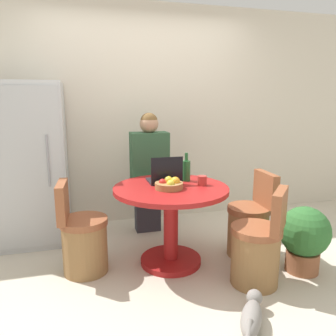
% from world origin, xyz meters
% --- Properties ---
extents(ground_plane, '(12.00, 12.00, 0.00)m').
position_xyz_m(ground_plane, '(0.00, 0.00, 0.00)').
color(ground_plane, beige).
extents(wall_back, '(7.00, 0.06, 2.60)m').
position_xyz_m(wall_back, '(0.00, 1.46, 1.30)').
color(wall_back, beige).
rests_on(wall_back, ground_plane).
extents(refrigerator, '(0.76, 0.68, 1.67)m').
position_xyz_m(refrigerator, '(-1.30, 1.07, 0.83)').
color(refrigerator, silver).
rests_on(refrigerator, ground_plane).
extents(dining_table, '(1.03, 1.03, 0.73)m').
position_xyz_m(dining_table, '(-0.01, 0.19, 0.50)').
color(dining_table, maroon).
rests_on(dining_table, ground_plane).
extents(chair_right_side, '(0.41, 0.41, 0.82)m').
position_xyz_m(chair_right_side, '(0.77, 0.16, 0.29)').
color(chair_right_side, olive).
rests_on(chair_right_side, ground_plane).
extents(chair_near_right_corner, '(0.47, 0.47, 0.82)m').
position_xyz_m(chair_near_right_corner, '(0.57, -0.33, 0.29)').
color(chair_near_right_corner, olive).
rests_on(chair_near_right_corner, ground_plane).
extents(chair_left_side, '(0.41, 0.41, 0.82)m').
position_xyz_m(chair_left_side, '(-0.79, 0.23, 0.29)').
color(chair_left_side, olive).
rests_on(chair_left_side, ground_plane).
extents(person_seated, '(0.40, 0.37, 1.36)m').
position_xyz_m(person_seated, '(-0.06, 0.93, 0.74)').
color(person_seated, '#2D2D38').
rests_on(person_seated, ground_plane).
extents(laptop, '(0.29, 0.26, 0.26)m').
position_xyz_m(laptop, '(-0.03, 0.34, 0.78)').
color(laptop, '#232328').
rests_on(laptop, dining_table).
extents(fruit_bowl, '(0.24, 0.24, 0.10)m').
position_xyz_m(fruit_bowl, '(-0.04, 0.13, 0.77)').
color(fruit_bowl, olive).
rests_on(fruit_bowl, dining_table).
extents(coffee_cup, '(0.08, 0.08, 0.09)m').
position_xyz_m(coffee_cup, '(0.28, 0.17, 0.77)').
color(coffee_cup, '#B2332D').
rests_on(coffee_cup, dining_table).
extents(bottle, '(0.08, 0.08, 0.27)m').
position_xyz_m(bottle, '(0.19, 0.36, 0.84)').
color(bottle, '#23602D').
rests_on(bottle, dining_table).
extents(cat, '(0.34, 0.44, 0.16)m').
position_xyz_m(cat, '(0.28, -0.80, 0.08)').
color(cat, gray).
rests_on(cat, ground_plane).
extents(potted_plant, '(0.43, 0.43, 0.59)m').
position_xyz_m(potted_plant, '(1.07, -0.25, 0.33)').
color(potted_plant, '#935638').
rests_on(potted_plant, ground_plane).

